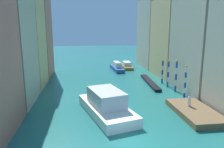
{
  "coord_description": "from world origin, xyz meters",
  "views": [
    {
      "loc": [
        -3.99,
        -16.09,
        9.57
      ],
      "look_at": [
        0.95,
        21.27,
        1.5
      ],
      "focal_mm": 34.86,
      "sensor_mm": 36.0,
      "label": 1
    }
  ],
  "objects_px": {
    "mooring_pole_1": "(176,76)",
    "mooring_pole_2": "(168,73)",
    "waterfront_dock": "(195,112)",
    "vaporetto_white": "(106,105)",
    "mooring_pole_0": "(185,81)",
    "motorboat_1": "(127,66)",
    "motorboat_0": "(117,67)",
    "person_on_dock": "(189,101)",
    "gondola_black": "(150,82)",
    "mooring_pole_3": "(162,71)"
  },
  "relations": [
    {
      "from": "motorboat_0",
      "to": "motorboat_1",
      "type": "xyz_separation_m",
      "value": [
        2.78,
        2.59,
        -0.11
      ]
    },
    {
      "from": "vaporetto_white",
      "to": "motorboat_1",
      "type": "bearing_deg",
      "value": 74.15
    },
    {
      "from": "mooring_pole_2",
      "to": "motorboat_1",
      "type": "bearing_deg",
      "value": 100.37
    },
    {
      "from": "motorboat_1",
      "to": "mooring_pole_1",
      "type": "bearing_deg",
      "value": -80.38
    },
    {
      "from": "gondola_black",
      "to": "vaporetto_white",
      "type": "bearing_deg",
      "value": -125.36
    },
    {
      "from": "mooring_pole_0",
      "to": "gondola_black",
      "type": "xyz_separation_m",
      "value": [
        -2.34,
        8.36,
        -2.14
      ]
    },
    {
      "from": "gondola_black",
      "to": "motorboat_0",
      "type": "height_order",
      "value": "motorboat_0"
    },
    {
      "from": "waterfront_dock",
      "to": "motorboat_0",
      "type": "bearing_deg",
      "value": 99.95
    },
    {
      "from": "person_on_dock",
      "to": "motorboat_1",
      "type": "xyz_separation_m",
      "value": [
        -1.68,
        28.36,
        -0.74
      ]
    },
    {
      "from": "gondola_black",
      "to": "person_on_dock",
      "type": "bearing_deg",
      "value": -87.53
    },
    {
      "from": "gondola_black",
      "to": "motorboat_0",
      "type": "xyz_separation_m",
      "value": [
        -3.89,
        12.55,
        0.47
      ]
    },
    {
      "from": "person_on_dock",
      "to": "vaporetto_white",
      "type": "bearing_deg",
      "value": 176.93
    },
    {
      "from": "mooring_pole_2",
      "to": "motorboat_0",
      "type": "distance_m",
      "value": 16.49
    },
    {
      "from": "person_on_dock",
      "to": "motorboat_0",
      "type": "distance_m",
      "value": 26.16
    },
    {
      "from": "waterfront_dock",
      "to": "mooring_pole_0",
      "type": "relative_size",
      "value": 1.66
    },
    {
      "from": "mooring_pole_1",
      "to": "motorboat_0",
      "type": "height_order",
      "value": "mooring_pole_1"
    },
    {
      "from": "mooring_pole_2",
      "to": "vaporetto_white",
      "type": "height_order",
      "value": "mooring_pole_2"
    },
    {
      "from": "gondola_black",
      "to": "motorboat_1",
      "type": "relative_size",
      "value": 1.55
    },
    {
      "from": "mooring_pole_0",
      "to": "mooring_pole_1",
      "type": "bearing_deg",
      "value": 89.77
    },
    {
      "from": "mooring_pole_2",
      "to": "mooring_pole_3",
      "type": "bearing_deg",
      "value": 89.61
    },
    {
      "from": "waterfront_dock",
      "to": "mooring_pole_1",
      "type": "height_order",
      "value": "mooring_pole_1"
    },
    {
      "from": "person_on_dock",
      "to": "gondola_black",
      "type": "height_order",
      "value": "person_on_dock"
    },
    {
      "from": "person_on_dock",
      "to": "mooring_pole_1",
      "type": "bearing_deg",
      "value": 77.3
    },
    {
      "from": "person_on_dock",
      "to": "mooring_pole_0",
      "type": "bearing_deg",
      "value": 69.93
    },
    {
      "from": "motorboat_0",
      "to": "vaporetto_white",
      "type": "bearing_deg",
      "value": -101.47
    },
    {
      "from": "mooring_pole_1",
      "to": "motorboat_1",
      "type": "distance_m",
      "value": 20.81
    },
    {
      "from": "mooring_pole_3",
      "to": "vaporetto_white",
      "type": "distance_m",
      "value": 16.92
    },
    {
      "from": "motorboat_0",
      "to": "motorboat_1",
      "type": "height_order",
      "value": "motorboat_0"
    },
    {
      "from": "mooring_pole_1",
      "to": "mooring_pole_2",
      "type": "xyz_separation_m",
      "value": [
        -0.2,
        2.58,
        -0.2
      ]
    },
    {
      "from": "mooring_pole_2",
      "to": "motorboat_1",
      "type": "distance_m",
      "value": 18.23
    },
    {
      "from": "waterfront_dock",
      "to": "mooring_pole_1",
      "type": "relative_size",
      "value": 1.58
    },
    {
      "from": "mooring_pole_0",
      "to": "waterfront_dock",
      "type": "bearing_deg",
      "value": -104.83
    },
    {
      "from": "mooring_pole_2",
      "to": "gondola_black",
      "type": "height_order",
      "value": "mooring_pole_2"
    },
    {
      "from": "person_on_dock",
      "to": "motorboat_1",
      "type": "bearing_deg",
      "value": 93.38
    },
    {
      "from": "gondola_black",
      "to": "mooring_pole_0",
      "type": "bearing_deg",
      "value": -74.33
    },
    {
      "from": "waterfront_dock",
      "to": "mooring_pole_0",
      "type": "bearing_deg",
      "value": 75.17
    },
    {
      "from": "mooring_pole_3",
      "to": "motorboat_1",
      "type": "xyz_separation_m",
      "value": [
        -3.28,
        15.2,
        -1.55
      ]
    },
    {
      "from": "mooring_pole_3",
      "to": "waterfront_dock",
      "type": "bearing_deg",
      "value": -95.56
    },
    {
      "from": "mooring_pole_3",
      "to": "vaporetto_white",
      "type": "xyz_separation_m",
      "value": [
        -11.19,
        -12.64,
        -1.04
      ]
    },
    {
      "from": "motorboat_0",
      "to": "motorboat_1",
      "type": "distance_m",
      "value": 3.81
    },
    {
      "from": "motorboat_0",
      "to": "motorboat_1",
      "type": "relative_size",
      "value": 1.11
    },
    {
      "from": "mooring_pole_0",
      "to": "mooring_pole_2",
      "type": "distance_m",
      "value": 5.65
    },
    {
      "from": "waterfront_dock",
      "to": "vaporetto_white",
      "type": "xyz_separation_m",
      "value": [
        -9.81,
        1.49,
        0.76
      ]
    },
    {
      "from": "waterfront_dock",
      "to": "motorboat_0",
      "type": "distance_m",
      "value": 27.15
    },
    {
      "from": "waterfront_dock",
      "to": "motorboat_1",
      "type": "xyz_separation_m",
      "value": [
        -1.91,
        29.34,
        0.25
      ]
    },
    {
      "from": "mooring_pole_1",
      "to": "motorboat_0",
      "type": "xyz_separation_m",
      "value": [
        -6.25,
        17.84,
        -1.79
      ]
    },
    {
      "from": "person_on_dock",
      "to": "mooring_pole_1",
      "type": "relative_size",
      "value": 0.29
    },
    {
      "from": "waterfront_dock",
      "to": "person_on_dock",
      "type": "distance_m",
      "value": 1.41
    },
    {
      "from": "mooring_pole_1",
      "to": "gondola_black",
      "type": "xyz_separation_m",
      "value": [
        -2.36,
        5.28,
        -2.26
      ]
    },
    {
      "from": "waterfront_dock",
      "to": "gondola_black",
      "type": "relative_size",
      "value": 0.7
    }
  ]
}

